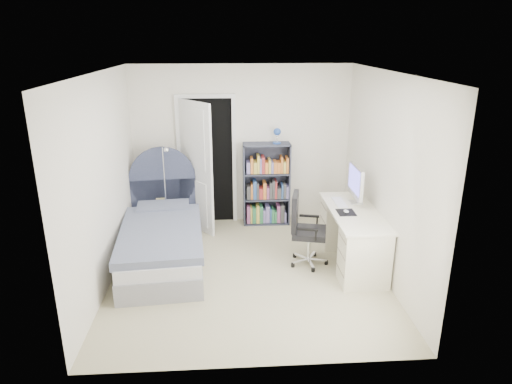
{
  "coord_description": "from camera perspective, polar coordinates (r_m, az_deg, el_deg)",
  "views": [
    {
      "loc": [
        -0.24,
        -5.24,
        2.87
      ],
      "look_at": [
        0.13,
        0.34,
        0.97
      ],
      "focal_mm": 32.0,
      "sensor_mm": 36.0,
      "label": 1
    }
  ],
  "objects": [
    {
      "name": "room_shell",
      "position": [
        5.49,
        -1.13,
        1.6
      ],
      "size": [
        3.5,
        3.7,
        2.6
      ],
      "color": "tan",
      "rests_on": "ground"
    },
    {
      "name": "nightstand",
      "position": [
        7.23,
        -11.41,
        -1.95
      ],
      "size": [
        0.37,
        0.37,
        0.55
      ],
      "color": "tan",
      "rests_on": "ground"
    },
    {
      "name": "bookcase",
      "position": [
        7.27,
        1.32,
        0.48
      ],
      "size": [
        0.74,
        0.32,
        1.56
      ],
      "color": "#393D4E",
      "rests_on": "ground"
    },
    {
      "name": "desk",
      "position": [
        6.16,
        11.98,
        -5.2
      ],
      "size": [
        0.61,
        1.53,
        1.26
      ],
      "color": "#EFE8C8",
      "rests_on": "ground"
    },
    {
      "name": "floor_lamp",
      "position": [
        6.97,
        -11.07,
        -0.95
      ],
      "size": [
        0.2,
        0.2,
        1.37
      ],
      "color": "silver",
      "rests_on": "ground"
    },
    {
      "name": "office_chair",
      "position": [
        6.0,
        5.96,
        -4.23
      ],
      "size": [
        0.53,
        0.55,
        0.97
      ],
      "color": "silver",
      "rests_on": "ground"
    },
    {
      "name": "door",
      "position": [
        7.06,
        -7.02,
        3.57
      ],
      "size": [
        0.92,
        0.68,
        2.06
      ],
      "color": "black",
      "rests_on": "ground"
    },
    {
      "name": "bed",
      "position": [
        6.3,
        -11.62,
        -5.68
      ],
      "size": [
        1.2,
        2.25,
        1.34
      ],
      "color": "gray",
      "rests_on": "ground"
    }
  ]
}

